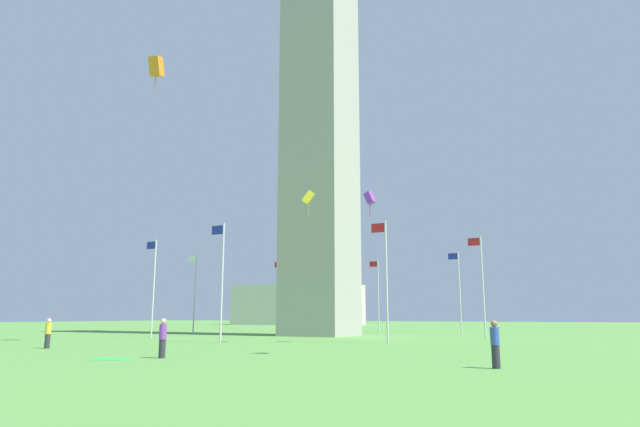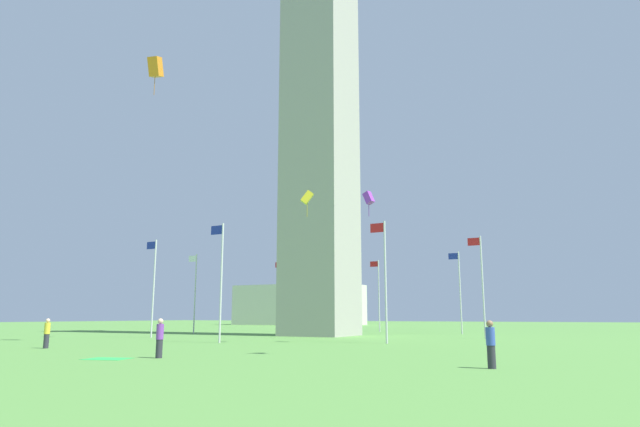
% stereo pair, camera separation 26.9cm
% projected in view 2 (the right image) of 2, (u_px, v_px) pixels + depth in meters
% --- Properties ---
extents(ground_plane, '(260.00, 260.00, 0.00)m').
position_uv_depth(ground_plane, '(320.00, 336.00, 50.93)').
color(ground_plane, '#548C3D').
extents(obelisk_monument, '(5.95, 5.95, 54.12)m').
position_uv_depth(obelisk_monument, '(320.00, 63.00, 55.86)').
color(obelisk_monument, '#A8A399').
rests_on(obelisk_monument, ground).
extents(flagpole_n, '(1.12, 0.14, 8.33)m').
position_uv_depth(flagpole_n, '(195.00, 290.00, 58.60)').
color(flagpole_n, silver).
rests_on(flagpole_n, ground).
extents(flagpole_ne, '(1.12, 0.14, 8.33)m').
position_uv_depth(flagpole_ne, '(153.00, 283.00, 47.38)').
color(flagpole_ne, silver).
rests_on(flagpole_ne, ground).
extents(flagpole_e, '(1.12, 0.14, 8.33)m').
position_uv_depth(flagpole_e, '(221.00, 276.00, 38.74)').
color(flagpole_e, silver).
rests_on(flagpole_e, ground).
extents(flagpole_se, '(1.12, 0.14, 8.33)m').
position_uv_depth(flagpole_se, '(385.00, 275.00, 37.75)').
color(flagpole_se, silver).
rests_on(flagpole_se, ground).
extents(flagpole_s, '(1.12, 0.14, 8.33)m').
position_uv_depth(flagpole_s, '(482.00, 282.00, 44.97)').
color(flagpole_s, silver).
rests_on(flagpole_s, ground).
extents(flagpole_sw, '(1.12, 0.14, 8.33)m').
position_uv_depth(flagpole_sw, '(459.00, 288.00, 56.19)').
color(flagpole_sw, silver).
rests_on(flagpole_sw, ground).
extents(flagpole_w, '(1.12, 0.14, 8.33)m').
position_uv_depth(flagpole_w, '(378.00, 292.00, 64.83)').
color(flagpole_w, silver).
rests_on(flagpole_w, ground).
extents(flagpole_nw, '(1.12, 0.14, 8.33)m').
position_uv_depth(flagpole_nw, '(282.00, 292.00, 65.82)').
color(flagpole_nw, silver).
rests_on(flagpole_nw, ground).
extents(person_purple_shirt, '(0.32, 0.32, 1.71)m').
position_uv_depth(person_purple_shirt, '(160.00, 338.00, 24.37)').
color(person_purple_shirt, '#2D2D38').
rests_on(person_purple_shirt, ground).
extents(person_blue_shirt, '(0.32, 0.32, 1.67)m').
position_uv_depth(person_blue_shirt, '(491.00, 345.00, 19.54)').
color(person_blue_shirt, '#2D2D38').
rests_on(person_blue_shirt, ground).
extents(person_yellow_shirt, '(0.32, 0.32, 1.68)m').
position_uv_depth(person_yellow_shirt, '(47.00, 333.00, 31.57)').
color(person_yellow_shirt, '#2D2D38').
rests_on(person_yellow_shirt, ground).
extents(kite_orange_box, '(1.03, 1.31, 2.92)m').
position_uv_depth(kite_orange_box, '(156.00, 67.00, 39.73)').
color(kite_orange_box, orange).
extents(kite_purple_box, '(0.83, 0.59, 1.76)m').
position_uv_depth(kite_purple_box, '(369.00, 198.00, 38.06)').
color(kite_purple_box, purple).
extents(kite_yellow_box, '(1.02, 0.84, 1.83)m').
position_uv_depth(kite_yellow_box, '(307.00, 198.00, 37.91)').
color(kite_yellow_box, yellow).
extents(distant_building, '(24.78, 11.80, 7.89)m').
position_uv_depth(distant_building, '(299.00, 305.00, 111.60)').
color(distant_building, beige).
rests_on(distant_building, ground).
extents(picnic_blanket_near_first_person, '(2.13, 1.86, 0.01)m').
position_uv_depth(picnic_blanket_near_first_person, '(107.00, 359.00, 23.76)').
color(picnic_blanket_near_first_person, green).
rests_on(picnic_blanket_near_first_person, ground).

